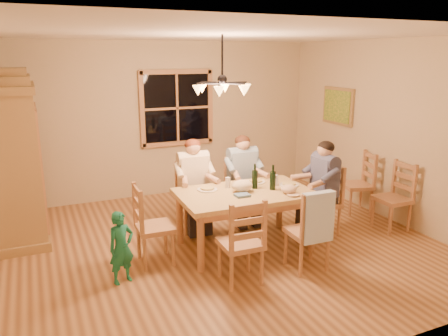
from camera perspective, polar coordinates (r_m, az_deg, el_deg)
name	(u,v)px	position (r m, az deg, el deg)	size (l,w,h in m)	color
floor	(222,244)	(5.94, -0.21, -9.94)	(5.50, 5.50, 0.00)	brown
ceiling	(222,34)	(5.41, -0.23, 17.09)	(5.50, 5.00, 0.02)	white
wall_back	(166,120)	(7.84, -7.60, 6.27)	(5.50, 0.02, 2.70)	#C3B689
wall_right	(389,131)	(7.06, 20.76, 4.56)	(0.02, 5.00, 2.70)	#C3B689
window	(177,108)	(7.84, -6.16, 7.79)	(1.30, 0.06, 1.30)	black
painting	(338,106)	(7.90, 14.64, 7.82)	(0.06, 0.78, 0.64)	olive
chandelier	(222,87)	(5.42, -0.23, 10.49)	(0.77, 0.68, 0.71)	black
armoire	(16,163)	(6.49, -25.50, 0.61)	(0.66, 1.40, 2.30)	olive
dining_table	(245,199)	(5.64, 2.77, -4.11)	(1.74, 1.10, 0.76)	#A58249
chair_far_left	(194,210)	(6.32, -3.94, -5.44)	(0.45, 0.43, 0.99)	#AC764C
chair_far_right	(242,203)	(6.59, 2.39, -4.59)	(0.45, 0.43, 0.99)	#AC764C
chair_near_left	(240,256)	(4.93, 2.15, -11.42)	(0.45, 0.43, 0.99)	#AC764C
chair_near_right	(307,244)	(5.31, 10.74, -9.70)	(0.45, 0.43, 0.99)	#AC764C
chair_end_left	(155,239)	(5.41, -8.95, -9.15)	(0.43, 0.45, 0.99)	#AC764C
chair_end_right	(321,213)	(6.33, 12.60, -5.75)	(0.43, 0.45, 0.99)	#AC764C
adult_woman	(193,174)	(6.16, -4.02, -0.73)	(0.41, 0.43, 0.87)	beige
adult_plaid_man	(243,168)	(6.43, 2.44, -0.06)	(0.41, 0.43, 0.87)	#33618E
adult_slate_man	(324,176)	(6.17, 12.88, -1.05)	(0.43, 0.41, 0.87)	#454B6F
towel	(318,218)	(5.01, 12.13, -6.34)	(0.38, 0.10, 0.58)	#B2D0F1
wine_bottle_a	(255,176)	(5.72, 4.05, -1.06)	(0.08, 0.08, 0.33)	black
wine_bottle_b	(273,177)	(5.68, 6.39, -1.22)	(0.08, 0.08, 0.33)	black
plate_woman	(207,190)	(5.66, -2.19, -2.84)	(0.26, 0.26, 0.02)	white
plate_plaid	(256,182)	(6.02, 4.16, -1.82)	(0.26, 0.26, 0.02)	white
plate_slate	(289,185)	(5.92, 8.49, -2.21)	(0.26, 0.26, 0.02)	white
wine_glass_a	(228,183)	(5.75, 0.50, -1.92)	(0.06, 0.06, 0.14)	silver
wine_glass_b	(275,180)	(5.91, 6.73, -1.57)	(0.06, 0.06, 0.14)	silver
cap	(289,189)	(5.59, 8.45, -2.74)	(0.20, 0.20, 0.11)	#D0AB8A
napkin	(242,195)	(5.42, 2.41, -3.57)	(0.18, 0.14, 0.03)	slate
cloth_bundle	(242,186)	(5.59, 2.38, -2.35)	(0.28, 0.22, 0.15)	#C8B691
child	(121,247)	(4.99, -13.25, -10.07)	(0.30, 0.20, 0.83)	#1B7B5C
chair_spare_front	(391,209)	(6.77, 20.99, -5.04)	(0.42, 0.44, 0.99)	#AC764C
chair_spare_back	(356,194)	(7.29, 16.86, -3.31)	(0.52, 0.54, 0.99)	#AC764C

